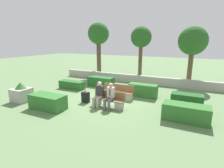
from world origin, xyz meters
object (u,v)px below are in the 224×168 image
suitcase (86,97)px  tree_center_left (141,39)px  person_seated_woman (99,93)px  tree_leftmost (98,35)px  planter_corner_left (21,93)px  tree_center_right (193,42)px  person_seated_man (110,95)px  bench_front (108,101)px  bench_left_side (118,93)px

suitcase → tree_center_left: 7.46m
person_seated_woman → tree_center_left: size_ratio=0.29×
suitcase → tree_leftmost: tree_leftmost is taller
planter_corner_left → suitcase: size_ratio=1.38×
tree_center_right → person_seated_man: bearing=-115.5°
bench_front → tree_center_left: bearing=92.8°
bench_left_side → planter_corner_left: bearing=-157.9°
person_seated_man → planter_corner_left: size_ratio=1.18×
person_seated_woman → suitcase: bearing=169.3°
planter_corner_left → tree_center_left: size_ratio=0.24×
person_seated_man → person_seated_woman: (-0.66, 0.00, 0.01)m
tree_center_left → planter_corner_left: bearing=-120.0°
suitcase → tree_leftmost: size_ratio=0.16×
suitcase → bench_left_side: bearing=48.1°
person_seated_woman → tree_center_right: size_ratio=0.30×
suitcase → tree_leftmost: bearing=114.3°
bench_left_side → planter_corner_left: (-4.82, -2.93, 0.16)m
planter_corner_left → tree_center_right: size_ratio=0.25×
tree_leftmost → bench_front: bearing=-56.7°
bench_front → tree_leftmost: 9.23m
person_seated_man → tree_leftmost: bearing=123.7°
bench_left_side → person_seated_woman: (-0.35, -1.68, 0.41)m
person_seated_man → suitcase: 1.71m
bench_left_side → tree_center_right: (3.73, 5.49, 3.03)m
person_seated_woman → planter_corner_left: (-4.47, -1.25, -0.26)m
tree_center_right → tree_center_left: bearing=-174.2°
bench_front → tree_center_left: (-0.32, 6.64, 3.29)m
person_seated_woman → tree_center_left: 7.36m
suitcase → tree_center_right: bearing=54.0°
tree_leftmost → tree_center_left: (4.34, -0.46, -0.32)m
planter_corner_left → person_seated_woman: bearing=15.6°
bench_left_side → person_seated_man: 1.76m
bench_front → suitcase: 1.48m
person_seated_woman → planter_corner_left: person_seated_woman is taller
bench_left_side → tree_center_right: tree_center_right is taller
suitcase → person_seated_woman: bearing=-10.7°
bench_left_side → person_seated_woman: size_ratio=1.50×
person_seated_man → bench_left_side: bearing=100.4°
person_seated_woman → tree_leftmost: bearing=120.0°
bench_front → suitcase: bearing=178.0°
bench_left_side → tree_leftmost: size_ratio=0.39×
bench_left_side → planter_corner_left: 5.65m
person_seated_woman → tree_center_right: 8.66m
person_seated_man → person_seated_woman: person_seated_woman is taller
bench_left_side → tree_leftmost: bearing=119.9°
person_seated_man → tree_leftmost: 9.27m
person_seated_man → tree_center_left: size_ratio=0.29×
person_seated_man → planter_corner_left: person_seated_man is taller
suitcase → tree_center_right: (5.07, 6.98, 3.06)m
person_seated_woman → suitcase: 1.10m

